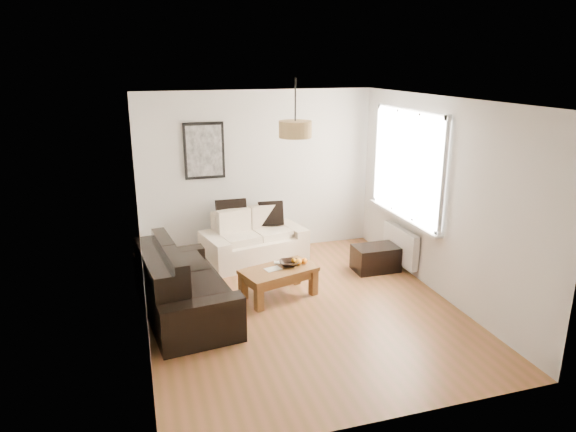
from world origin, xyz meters
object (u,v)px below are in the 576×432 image
object	(u,v)px
loveseat_cream	(254,237)
coffee_table	(279,283)
ottoman	(376,258)
sofa_leather	(184,282)

from	to	relation	value
loveseat_cream	coffee_table	distance (m)	1.39
ottoman	coffee_table	bearing A→B (deg)	-164.87
loveseat_cream	coffee_table	world-z (taller)	loveseat_cream
sofa_leather	coffee_table	xyz separation A→B (m)	(1.24, 0.12, -0.22)
loveseat_cream	ottoman	size ratio (longest dim) A/B	2.33
ottoman	loveseat_cream	bearing A→B (deg)	150.50
coffee_table	ottoman	xyz separation A→B (m)	(1.64, 0.44, -0.01)
sofa_leather	coffee_table	size ratio (longest dim) A/B	1.97
loveseat_cream	sofa_leather	world-z (taller)	sofa_leather
loveseat_cream	coffee_table	xyz separation A→B (m)	(0.01, -1.37, -0.18)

